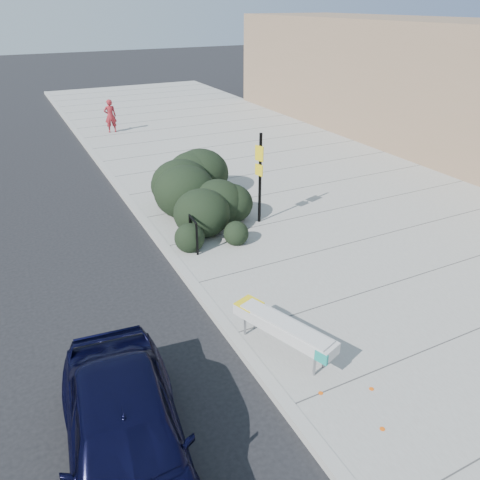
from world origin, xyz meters
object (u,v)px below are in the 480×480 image
object	(u,v)px
bench	(283,328)
bike_rack	(193,231)
pedestrian	(110,116)
sedan_navy	(126,437)
sign_post	(260,173)

from	to	relation	value
bench	bike_rack	size ratio (longest dim) A/B	2.40
pedestrian	sedan_navy	bearing A→B (deg)	79.36
bike_rack	pedestrian	world-z (taller)	pedestrian
bench	bike_rack	bearing A→B (deg)	69.97
sign_post	sedan_navy	distance (m)	8.23
sedan_navy	pedestrian	bearing A→B (deg)	83.99
sedan_navy	sign_post	bearing A→B (deg)	55.11
bike_rack	sedan_navy	world-z (taller)	sedan_navy
bench	pedestrian	xyz separation A→B (m)	(0.94, 17.32, 0.27)
bench	bike_rack	distance (m)	4.30
sign_post	pedestrian	distance (m)	12.36
bench	sedan_navy	world-z (taller)	sedan_navy
sign_post	sedan_navy	world-z (taller)	sign_post
bench	sign_post	world-z (taller)	sign_post
bike_rack	sedan_navy	bearing A→B (deg)	-115.93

